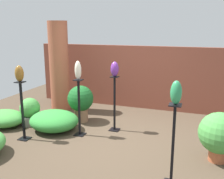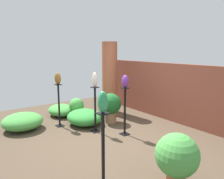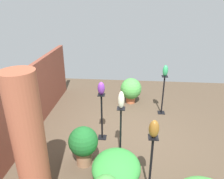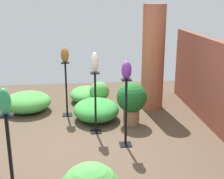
{
  "view_description": "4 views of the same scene",
  "coord_description": "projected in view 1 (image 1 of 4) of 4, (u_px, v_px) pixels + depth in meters",
  "views": [
    {
      "loc": [
        1.69,
        -4.44,
        2.11
      ],
      "look_at": [
        0.07,
        0.05,
        0.98
      ],
      "focal_mm": 42.0,
      "sensor_mm": 36.0,
      "label": 1
    },
    {
      "loc": [
        3.82,
        -2.8,
        2.03
      ],
      "look_at": [
        -0.15,
        0.16,
        1.12
      ],
      "focal_mm": 35.0,
      "sensor_mm": 36.0,
      "label": 2
    },
    {
      "loc": [
        -4.39,
        -0.18,
        3.15
      ],
      "look_at": [
        0.26,
        0.23,
        1.16
      ],
      "focal_mm": 35.0,
      "sensor_mm": 36.0,
      "label": 3
    },
    {
      "loc": [
        4.72,
        -0.29,
        2.42
      ],
      "look_at": [
        -0.09,
        0.22,
        0.96
      ],
      "focal_mm": 50.0,
      "sensor_mm": 36.0,
      "label": 4
    }
  ],
  "objects": [
    {
      "name": "ground_plane",
      "position": [
        108.0,
        138.0,
        5.11
      ],
      "size": [
        8.0,
        8.0,
        0.0
      ],
      "primitive_type": "plane",
      "color": "#4C3D2D"
    },
    {
      "name": "brick_wall_back",
      "position": [
        137.0,
        77.0,
        6.93
      ],
      "size": [
        5.6,
        0.12,
        1.65
      ],
      "primitive_type": "cube",
      "color": "brown",
      "rests_on": "ground"
    },
    {
      "name": "brick_pillar",
      "position": [
        59.0,
        67.0,
        6.63
      ],
      "size": [
        0.49,
        0.49,
        2.27
      ],
      "primitive_type": "cylinder",
      "color": "#9E5138",
      "rests_on": "ground"
    },
    {
      "name": "pedestal_ivory",
      "position": [
        79.0,
        110.0,
        5.16
      ],
      "size": [
        0.2,
        0.2,
        1.13
      ],
      "color": "black",
      "rests_on": "ground"
    },
    {
      "name": "pedestal_violet",
      "position": [
        115.0,
        106.0,
        5.4
      ],
      "size": [
        0.2,
        0.2,
        1.15
      ],
      "color": "black",
      "rests_on": "ground"
    },
    {
      "name": "pedestal_bronze",
      "position": [
        23.0,
        114.0,
        4.96
      ],
      "size": [
        0.2,
        0.2,
        1.14
      ],
      "color": "black",
      "rests_on": "ground"
    },
    {
      "name": "pedestal_jade",
      "position": [
        173.0,
        149.0,
        3.51
      ],
      "size": [
        0.2,
        0.2,
        1.15
      ],
      "color": "black",
      "rests_on": "ground"
    },
    {
      "name": "art_vase_ivory",
      "position": [
        78.0,
        70.0,
        4.97
      ],
      "size": [
        0.12,
        0.13,
        0.36
      ],
      "primitive_type": "ellipsoid",
      "color": "beige",
      "rests_on": "pedestal_ivory"
    },
    {
      "name": "art_vase_violet",
      "position": [
        115.0,
        69.0,
        5.22
      ],
      "size": [
        0.17,
        0.16,
        0.3
      ],
      "primitive_type": "ellipsoid",
      "color": "#6B2D8C",
      "rests_on": "pedestal_violet"
    },
    {
      "name": "art_vase_bronze",
      "position": [
        19.0,
        74.0,
        4.78
      ],
      "size": [
        0.16,
        0.16,
        0.3
      ],
      "primitive_type": "ellipsoid",
      "color": "brown",
      "rests_on": "pedestal_bronze"
    },
    {
      "name": "art_vase_jade",
      "position": [
        176.0,
        93.0,
        3.32
      ],
      "size": [
        0.15,
        0.14,
        0.31
      ],
      "primitive_type": "ellipsoid",
      "color": "#2D9356",
      "rests_on": "pedestal_jade"
    },
    {
      "name": "potted_plant_back_center",
      "position": [
        30.0,
        111.0,
        5.78
      ],
      "size": [
        0.44,
        0.44,
        0.6
      ],
      "color": "gray",
      "rests_on": "ground"
    },
    {
      "name": "potted_plant_mid_left",
      "position": [
        81.0,
        101.0,
        5.93
      ],
      "size": [
        0.59,
        0.59,
        0.83
      ],
      "color": "#936B4C",
      "rests_on": "ground"
    },
    {
      "name": "potted_plant_walkway_edge",
      "position": [
        219.0,
        134.0,
        4.15
      ],
      "size": [
        0.66,
        0.66,
        0.81
      ],
      "color": "#B25B38",
      "rests_on": "ground"
    },
    {
      "name": "foliage_bed_east",
      "position": [
        4.0,
        118.0,
        5.71
      ],
      "size": [
        0.93,
        0.76,
        0.35
      ],
      "primitive_type": "ellipsoid",
      "color": "#479942",
      "rests_on": "ground"
    },
    {
      "name": "foliage_bed_west",
      "position": [
        54.0,
        121.0,
        5.47
      ],
      "size": [
        1.04,
        0.92,
        0.41
      ],
      "primitive_type": "ellipsoid",
      "color": "#338C38",
      "rests_on": "ground"
    }
  ]
}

